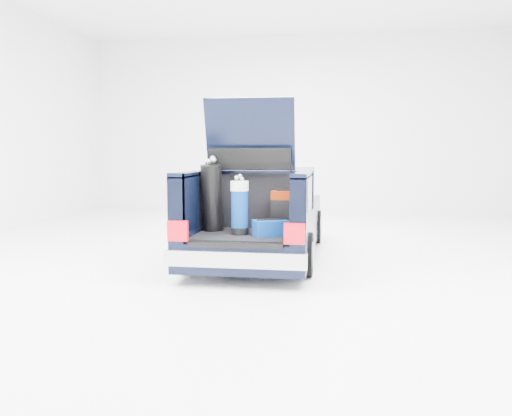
% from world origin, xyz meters
% --- Properties ---
extents(ground, '(14.00, 14.00, 0.00)m').
position_xyz_m(ground, '(0.00, 0.00, 0.00)').
color(ground, white).
rests_on(ground, ground).
extents(car, '(1.87, 4.65, 2.47)m').
position_xyz_m(car, '(-0.00, 0.11, 0.67)').
color(car, black).
rests_on(car, ground).
extents(red_suitcase, '(0.37, 0.24, 0.59)m').
position_xyz_m(red_suitcase, '(0.50, -1.09, 0.88)').
color(red_suitcase, '#671903').
rests_on(red_suitcase, car).
extents(black_golf_bag, '(0.37, 0.42, 1.05)m').
position_xyz_m(black_golf_bag, '(-0.50, -1.29, 1.07)').
color(black_golf_bag, black).
rests_on(black_golf_bag, car).
extents(blue_golf_bag, '(0.26, 0.26, 0.82)m').
position_xyz_m(blue_golf_bag, '(-0.06, -1.54, 0.97)').
color(blue_golf_bag, black).
rests_on(blue_golf_bag, car).
extents(blue_duffel, '(0.52, 0.45, 0.23)m').
position_xyz_m(blue_duffel, '(0.37, -1.62, 0.71)').
color(blue_duffel, navy).
rests_on(blue_duffel, car).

